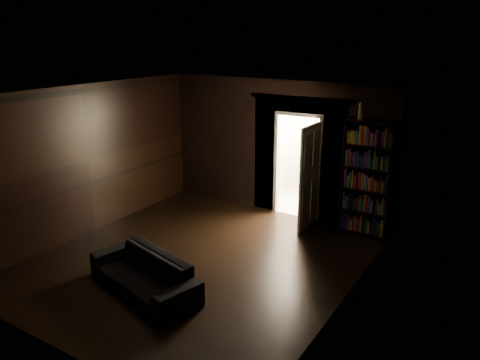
# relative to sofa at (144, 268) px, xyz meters

# --- Properties ---
(ground) EXTENTS (5.50, 5.50, 0.00)m
(ground) POSITION_rel_sofa_xyz_m (0.10, 1.18, -0.37)
(ground) COLOR black
(ground) RESTS_ON ground
(room_walls) EXTENTS (5.02, 5.61, 2.84)m
(room_walls) POSITION_rel_sofa_xyz_m (0.09, 2.25, 1.31)
(room_walls) COLOR black
(room_walls) RESTS_ON ground
(kitchen_alcove) EXTENTS (2.20, 1.80, 2.60)m
(kitchen_alcove) POSITION_rel_sofa_xyz_m (0.60, 5.05, 0.84)
(kitchen_alcove) COLOR beige
(kitchen_alcove) RESTS_ON ground
(sofa) EXTENTS (2.08, 1.30, 0.74)m
(sofa) POSITION_rel_sofa_xyz_m (0.00, 0.00, 0.00)
(sofa) COLOR black
(sofa) RESTS_ON ground
(bookshelf) EXTENTS (0.95, 0.58, 2.20)m
(bookshelf) POSITION_rel_sofa_xyz_m (2.10, 3.74, 0.73)
(bookshelf) COLOR black
(bookshelf) RESTS_ON ground
(refrigerator) EXTENTS (0.83, 0.78, 1.65)m
(refrigerator) POSITION_rel_sofa_xyz_m (0.61, 5.29, 0.45)
(refrigerator) COLOR white
(refrigerator) RESTS_ON ground
(door) EXTENTS (0.05, 0.85, 2.05)m
(door) POSITION_rel_sofa_xyz_m (1.07, 3.48, 0.65)
(door) COLOR white
(door) RESTS_ON ground
(figurine) EXTENTS (0.11, 0.11, 0.29)m
(figurine) POSITION_rel_sofa_xyz_m (1.90, 3.67, 1.98)
(figurine) COLOR silver
(figurine) RESTS_ON bookshelf
(bottles) EXTENTS (0.69, 0.35, 0.29)m
(bottles) POSITION_rel_sofa_xyz_m (0.69, 5.17, 1.42)
(bottles) COLOR black
(bottles) RESTS_ON refrigerator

